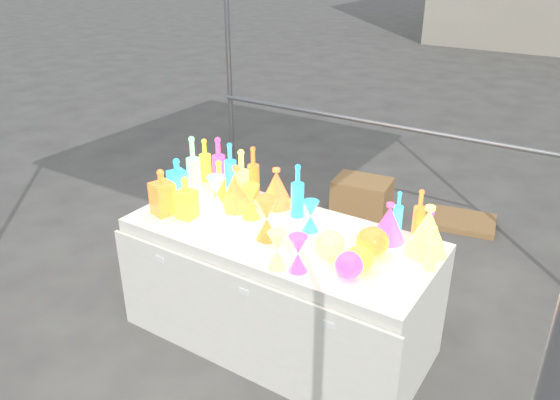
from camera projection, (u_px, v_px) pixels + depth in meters
The scene contains 33 objects.
ground at pixel (280, 335), 3.46m from camera, with size 80.00×80.00×0.00m, color slate.
display_table at pixel (279, 287), 3.29m from camera, with size 1.84×0.83×0.75m.
cardboard_box_closed at pixel (362, 198), 4.89m from camera, with size 0.49×0.36×0.36m, color #A87B4C.
cardboard_box_flat at pixel (460, 221), 4.82m from camera, with size 0.60×0.43×0.05m, color #A87B4C.
bottle_0 at pixel (205, 160), 3.75m from camera, with size 0.08×0.08×0.30m, color red, non-canonical shape.
bottle_1 at pixel (230, 167), 3.58m from camera, with size 0.08×0.08×0.34m, color #198B21, non-canonical shape.
bottle_2 at pixel (253, 172), 3.49m from camera, with size 0.08×0.08×0.35m, color #FCA31A, non-canonical shape.
bottle_3 at pixel (219, 162), 3.65m from camera, with size 0.09×0.09×0.35m, color blue, non-canonical shape.
bottle_4 at pixel (242, 179), 3.35m from camera, with size 0.09×0.09×0.38m, color #167089, non-canonical shape.
bottle_5 at pixel (193, 167), 3.49m from camera, with size 0.09×0.09×0.41m, color #C7279E, non-canonical shape.
bottle_6 at pixel (220, 183), 3.39m from camera, with size 0.08×0.08×0.30m, color red, non-canonical shape.
bottle_7 at pixel (298, 191), 3.24m from camera, with size 0.08×0.08×0.34m, color #198B21, non-canonical shape.
decanter_0 at pixel (186, 197), 3.25m from camera, with size 0.11×0.11×0.26m, color red, non-canonical shape.
decanter_1 at pixel (162, 192), 3.28m from camera, with size 0.12×0.12×0.29m, color #FCA31A, non-canonical shape.
decanter_2 at pixel (178, 178), 3.51m from camera, with size 0.11×0.11×0.27m, color #198B21, non-canonical shape.
hourglass_0 at pixel (267, 219), 3.01m from camera, with size 0.12×0.12×0.25m, color #FCA31A, non-canonical shape.
hourglass_1 at pixel (298, 254), 2.72m from camera, with size 0.10×0.10×0.20m, color blue, non-canonical shape.
hourglass_2 at pixel (277, 250), 2.75m from camera, with size 0.10×0.10×0.20m, color #167089, non-canonical shape.
hourglass_3 at pixel (217, 194), 3.32m from camera, with size 0.12×0.12×0.24m, color #C7279E, non-canonical shape.
hourglass_4 at pixel (251, 202), 3.25m from camera, with size 0.11×0.11×0.21m, color red, non-canonical shape.
hourglass_5 at pixel (311, 216), 3.10m from camera, with size 0.09×0.09×0.19m, color #198B21, non-canonical shape.
globe_0 at pixel (359, 261), 2.74m from camera, with size 0.15×0.15×0.12m, color red, non-canonical shape.
globe_1 at pixel (330, 245), 2.87m from camera, with size 0.16×0.16×0.13m, color #167089, non-canonical shape.
globe_2 at pixel (372, 243), 2.87m from camera, with size 0.18×0.18×0.14m, color #FCA31A, non-canonical shape.
globe_3 at pixel (349, 266), 2.69m from camera, with size 0.15×0.15×0.12m, color blue, non-canonical shape.
lampshade_0 at pixel (237, 187), 3.36m from camera, with size 0.23×0.23×0.28m, color yellow, non-canonical shape.
lampshade_1 at pixel (276, 187), 3.40m from camera, with size 0.21×0.21×0.25m, color yellow, non-canonical shape.
lampshade_2 at pixel (389, 222), 3.00m from camera, with size 0.19×0.19×0.23m, color blue, non-canonical shape.
lampshade_3 at pixel (428, 230), 2.87m from camera, with size 0.23×0.23×0.27m, color #167089, non-canonical shape.
bottle_8 at pixel (398, 212), 3.08m from camera, with size 0.06×0.06×0.25m, color #198B21, non-canonical shape.
bottle_9 at pixel (419, 214), 3.01m from camera, with size 0.07×0.07×0.30m, color #FCA31A, non-canonical shape.
bottle_10 at pixel (430, 232), 2.87m from camera, with size 0.06×0.06×0.25m, color blue, non-canonical shape.
bottle_11 at pixel (432, 248), 2.72m from camera, with size 0.06×0.06×0.25m, color #167089, non-canonical shape.
Camera 1 is at (1.49, -2.32, 2.26)m, focal length 35.00 mm.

